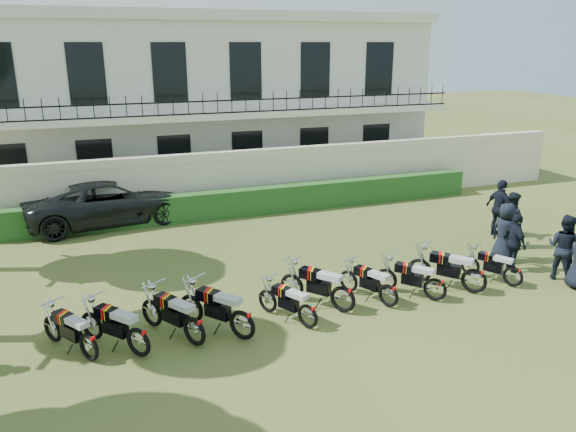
% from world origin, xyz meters
% --- Properties ---
extents(ground, '(100.00, 100.00, 0.00)m').
position_xyz_m(ground, '(0.00, 0.00, 0.00)').
color(ground, '#415421').
rests_on(ground, ground).
extents(perimeter_wall, '(30.00, 0.35, 2.30)m').
position_xyz_m(perimeter_wall, '(0.00, 8.00, 1.17)').
color(perimeter_wall, beige).
rests_on(perimeter_wall, ground).
extents(hedge, '(18.00, 0.60, 1.00)m').
position_xyz_m(hedge, '(1.00, 7.20, 0.50)').
color(hedge, '#19481C').
rests_on(hedge, ground).
extents(building, '(20.40, 9.60, 7.40)m').
position_xyz_m(building, '(0.00, 13.96, 3.71)').
color(building, silver).
rests_on(building, ground).
extents(motorcycle_0, '(1.12, 1.60, 1.02)m').
position_xyz_m(motorcycle_0, '(-5.14, -1.45, 0.47)').
color(motorcycle_0, black).
rests_on(motorcycle_0, ground).
extents(motorcycle_1, '(1.35, 1.61, 1.10)m').
position_xyz_m(motorcycle_1, '(-4.18, -1.65, 0.51)').
color(motorcycle_1, black).
rests_on(motorcycle_1, ground).
extents(motorcycle_2, '(1.17, 1.77, 1.11)m').
position_xyz_m(motorcycle_2, '(-3.02, -1.60, 0.51)').
color(motorcycle_2, black).
rests_on(motorcycle_2, ground).
extents(motorcycle_3, '(1.38, 1.76, 1.16)m').
position_xyz_m(motorcycle_3, '(-2.01, -1.71, 0.54)').
color(motorcycle_3, black).
rests_on(motorcycle_3, ground).
extents(motorcycle_4, '(0.96, 1.59, 0.97)m').
position_xyz_m(motorcycle_4, '(-0.49, -1.70, 0.45)').
color(motorcycle_4, black).
rests_on(motorcycle_4, ground).
extents(motorcycle_5, '(1.37, 1.69, 1.13)m').
position_xyz_m(motorcycle_5, '(0.59, -1.27, 0.52)').
color(motorcycle_5, black).
rests_on(motorcycle_5, ground).
extents(motorcycle_6, '(0.89, 1.67, 0.99)m').
position_xyz_m(motorcycle_6, '(1.76, -1.38, 0.45)').
color(motorcycle_6, black).
rests_on(motorcycle_6, ground).
extents(motorcycle_7, '(1.29, 1.47, 1.02)m').
position_xyz_m(motorcycle_7, '(3.02, -1.48, 0.47)').
color(motorcycle_7, black).
rests_on(motorcycle_7, ground).
extents(motorcycle_8, '(1.42, 1.65, 1.13)m').
position_xyz_m(motorcycle_8, '(4.20, -1.45, 0.52)').
color(motorcycle_8, black).
rests_on(motorcycle_8, ground).
extents(motorcycle_9, '(0.92, 1.52, 0.93)m').
position_xyz_m(motorcycle_9, '(5.44, -1.46, 0.43)').
color(motorcycle_9, black).
rests_on(motorcycle_9, ground).
extents(suv, '(6.03, 3.41, 1.59)m').
position_xyz_m(suv, '(-4.20, 7.95, 0.79)').
color(suv, black).
rests_on(suv, ground).
extents(officer_1, '(0.95, 1.07, 1.84)m').
position_xyz_m(officer_1, '(7.04, -1.46, 0.92)').
color(officer_1, black).
rests_on(officer_1, ground).
extents(officer_2, '(0.57, 1.04, 1.68)m').
position_xyz_m(officer_2, '(6.20, -0.55, 0.84)').
color(officer_2, black).
rests_on(officer_2, ground).
extents(officer_3, '(0.77, 0.98, 1.78)m').
position_xyz_m(officer_3, '(6.46, 0.14, 0.89)').
color(officer_3, black).
rests_on(officer_3, ground).
extents(officer_4, '(0.69, 0.88, 1.78)m').
position_xyz_m(officer_4, '(7.50, 1.10, 0.89)').
color(officer_4, black).
rests_on(officer_4, ground).
extents(officer_5, '(0.58, 1.17, 1.92)m').
position_xyz_m(officer_5, '(7.84, 2.03, 0.96)').
color(officer_5, black).
rests_on(officer_5, ground).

